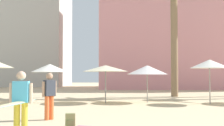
# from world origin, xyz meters

# --- Properties ---
(hotel_pink) EXTENTS (23.56, 11.82, 14.84)m
(hotel_pink) POSITION_xyz_m (9.82, 32.62, 7.42)
(hotel_pink) COLOR pink
(hotel_pink) RESTS_ON ground
(cafe_umbrella_2) EXTENTS (2.20, 2.20, 2.27)m
(cafe_umbrella_2) POSITION_xyz_m (-3.88, 11.66, 2.02)
(cafe_umbrella_2) COLOR gray
(cafe_umbrella_2) RESTS_ON ground
(cafe_umbrella_3) EXTENTS (2.17, 2.17, 2.47)m
(cafe_umbrella_3) POSITION_xyz_m (5.27, 10.83, 2.23)
(cafe_umbrella_3) COLOR gray
(cafe_umbrella_3) RESTS_ON ground
(cafe_umbrella_4) EXTENTS (2.41, 2.41, 2.18)m
(cafe_umbrella_4) POSITION_xyz_m (1.88, 11.74, 1.91)
(cafe_umbrella_4) COLOR gray
(cafe_umbrella_4) RESTS_ON ground
(cafe_umbrella_8) EXTENTS (2.67, 2.67, 2.18)m
(cafe_umbrella_8) POSITION_xyz_m (-0.57, 11.51, 2.00)
(cafe_umbrella_8) COLOR gray
(cafe_umbrella_8) RESTS_ON ground
(backpack) EXTENTS (0.32, 0.27, 0.42)m
(backpack) POSITION_xyz_m (-1.30, 3.25, 0.20)
(backpack) COLOR olive
(backpack) RESTS_ON ground
(person_far_right) EXTENTS (0.60, 2.87, 1.70)m
(person_far_right) POSITION_xyz_m (-2.35, 1.62, 0.92)
(person_far_right) COLOR gold
(person_far_right) RESTS_ON ground
(person_mid_left) EXTENTS (0.48, 0.51, 1.68)m
(person_mid_left) POSITION_xyz_m (-2.30, 4.74, 0.92)
(person_mid_left) COLOR orange
(person_mid_left) RESTS_ON ground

